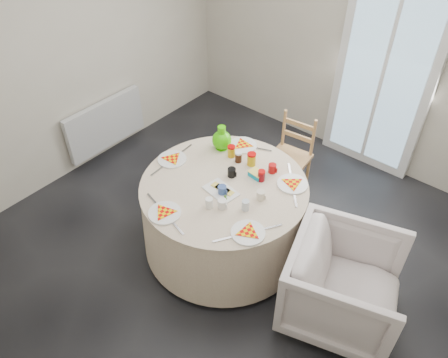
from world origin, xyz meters
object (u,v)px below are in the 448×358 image
Objects in this scene: table at (224,216)px; armchair at (344,284)px; radiator at (106,124)px; wooden_chair at (290,153)px; green_pitcher at (222,136)px.

armchair reaches higher than table.
radiator is 3.09m from armchair.
radiator is at bearing -164.44° from wooden_chair.
radiator is 4.43× the size of green_pitcher.
table is 1.15m from armchair.
radiator is 1.94m from table.
wooden_chair is 1.01× the size of armchair.
radiator is at bearing 172.76° from table.
armchair is 1.61m from green_pitcher.
green_pitcher is (-0.34, 0.37, 0.49)m from table.
radiator is 2.09m from wooden_chair.
wooden_chair is 3.72× the size of green_pitcher.
wooden_chair is (1.94, 0.77, 0.09)m from radiator.
table is 0.71m from green_pitcher.
green_pitcher is at bearing -124.45° from wooden_chair.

